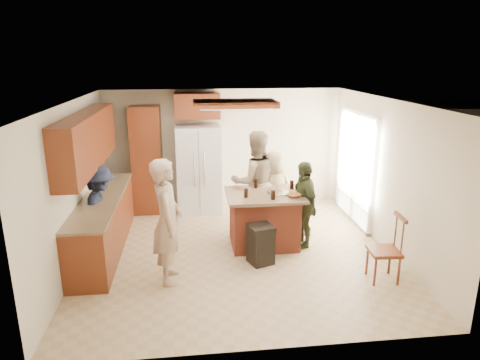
{
  "coord_description": "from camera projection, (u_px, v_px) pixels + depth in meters",
  "views": [
    {
      "loc": [
        -0.71,
        -6.49,
        3.15
      ],
      "look_at": [
        0.1,
        0.35,
        1.15
      ],
      "focal_mm": 32.0,
      "sensor_mm": 36.0,
      "label": 1
    }
  ],
  "objects": [
    {
      "name": "person_behind_right",
      "position": [
        274.0,
        191.0,
        7.88
      ],
      "size": [
        0.77,
        0.53,
        1.51
      ],
      "primitive_type": "imported",
      "rotation": [
        0.0,
        0.0,
        3.2
      ],
      "color": "tan",
      "rests_on": "ground"
    },
    {
      "name": "island_items",
      "position": [
        279.0,
        192.0,
        7.11
      ],
      "size": [
        0.95,
        0.74,
        0.15
      ],
      "color": "silver",
      "rests_on": "kitchen_island"
    },
    {
      "name": "room_shell",
      "position": [
        435.0,
        169.0,
        8.97
      ],
      "size": [
        8.0,
        5.2,
        5.0
      ],
      "color": "tan",
      "rests_on": "ground"
    },
    {
      "name": "person_behind_left",
      "position": [
        255.0,
        182.0,
        7.8
      ],
      "size": [
        0.98,
        0.67,
        1.89
      ],
      "primitive_type": "imported",
      "rotation": [
        0.0,
        0.0,
        3.26
      ],
      "color": "tan",
      "rests_on": "ground"
    },
    {
      "name": "refrigerator",
      "position": [
        199.0,
        169.0,
        8.86
      ],
      "size": [
        0.9,
        0.76,
        1.8
      ],
      "color": "white",
      "rests_on": "ground"
    },
    {
      "name": "back_wall_units",
      "position": [
        160.0,
        146.0,
        8.71
      ],
      "size": [
        1.8,
        0.6,
        2.45
      ],
      "color": "maroon",
      "rests_on": "ground"
    },
    {
      "name": "spindle_chair",
      "position": [
        386.0,
        251.0,
        6.15
      ],
      "size": [
        0.45,
        0.45,
        0.99
      ],
      "color": "maroon",
      "rests_on": "ground"
    },
    {
      "name": "trash_bin",
      "position": [
        261.0,
        244.0,
        6.69
      ],
      "size": [
        0.44,
        0.44,
        0.63
      ],
      "color": "black",
      "rests_on": "ground"
    },
    {
      "name": "left_cabinetry",
      "position": [
        98.0,
        195.0,
        7.01
      ],
      "size": [
        0.64,
        3.0,
        2.3
      ],
      "color": "maroon",
      "rests_on": "ground"
    },
    {
      "name": "kitchen_island",
      "position": [
        264.0,
        219.0,
        7.32
      ],
      "size": [
        1.28,
        1.03,
        0.93
      ],
      "color": "#9B3D28",
      "rests_on": "ground"
    },
    {
      "name": "person_side_right",
      "position": [
        303.0,
        204.0,
        7.21
      ],
      "size": [
        0.56,
        0.93,
        1.49
      ],
      "primitive_type": "imported",
      "rotation": [
        0.0,
        0.0,
        -1.44
      ],
      "color": "#373E24",
      "rests_on": "ground"
    },
    {
      "name": "person_front_left",
      "position": [
        167.0,
        221.0,
        6.02
      ],
      "size": [
        0.52,
        0.69,
        1.82
      ],
      "primitive_type": "imported",
      "rotation": [
        0.0,
        0.0,
        1.62
      ],
      "color": "tan",
      "rests_on": "ground"
    },
    {
      "name": "person_counter",
      "position": [
        101.0,
        210.0,
        6.93
      ],
      "size": [
        0.52,
        0.99,
        1.49
      ],
      "primitive_type": "imported",
      "rotation": [
        0.0,
        0.0,
        1.5
      ],
      "color": "black",
      "rests_on": "ground"
    }
  ]
}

